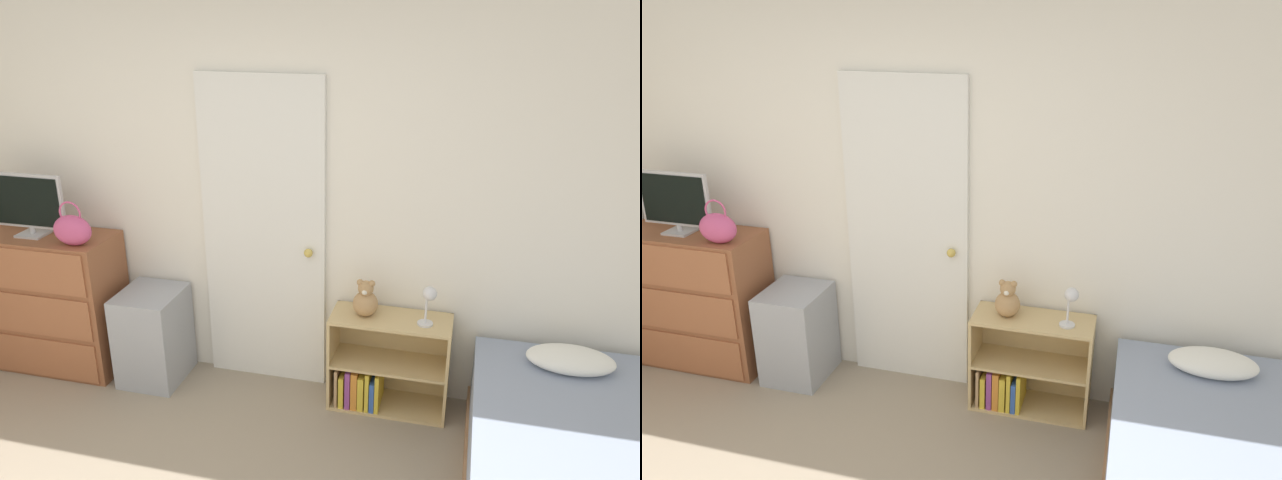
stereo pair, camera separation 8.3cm
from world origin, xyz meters
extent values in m
cube|color=white|center=(0.00, 2.11, 1.27)|extent=(10.00, 0.06, 2.55)
cube|color=white|center=(-0.02, 2.06, 1.01)|extent=(0.80, 0.04, 2.03)
sphere|color=gold|center=(0.29, 2.02, 0.95)|extent=(0.06, 0.06, 0.06)
cube|color=brown|center=(-1.50, 1.85, 0.48)|extent=(0.96, 0.42, 0.97)
cube|color=#9D5B39|center=(-1.50, 1.63, 0.16)|extent=(0.88, 0.01, 0.29)
cube|color=#9D5B39|center=(-1.50, 1.63, 0.48)|extent=(0.88, 0.01, 0.29)
cube|color=#9D5B39|center=(-1.50, 1.63, 0.80)|extent=(0.88, 0.01, 0.29)
cube|color=#B7B7BC|center=(-1.54, 1.83, 0.98)|extent=(0.18, 0.16, 0.01)
cylinder|color=#B7B7BC|center=(-1.54, 1.83, 1.00)|extent=(0.04, 0.04, 0.04)
cube|color=#B7B7BC|center=(-1.54, 1.83, 1.20)|extent=(0.52, 0.02, 0.36)
cube|color=black|center=(-1.54, 1.82, 1.20)|extent=(0.48, 0.01, 0.32)
ellipsoid|color=#C64C7F|center=(-1.17, 1.74, 1.07)|extent=(0.26, 0.14, 0.20)
torus|color=#C64C7F|center=(-1.17, 1.74, 1.18)|extent=(0.15, 0.01, 0.15)
cube|color=#999EA8|center=(-0.75, 1.85, 0.32)|extent=(0.39, 0.43, 0.63)
cube|color=tan|center=(0.48, 1.91, 0.31)|extent=(0.02, 0.31, 0.62)
cube|color=tan|center=(1.19, 1.91, 0.31)|extent=(0.02, 0.31, 0.62)
cube|color=tan|center=(0.83, 1.91, 0.01)|extent=(0.70, 0.31, 0.02)
cube|color=tan|center=(0.83, 1.91, 0.31)|extent=(0.70, 0.31, 0.02)
cube|color=tan|center=(0.83, 1.91, 0.61)|extent=(0.70, 0.31, 0.02)
cube|color=tan|center=(0.83, 2.06, 0.31)|extent=(0.73, 0.01, 0.62)
cube|color=tan|center=(0.52, 1.87, 0.15)|extent=(0.02, 0.21, 0.26)
cube|color=gold|center=(0.56, 1.89, 0.13)|extent=(0.03, 0.25, 0.22)
cube|color=#8C3F8C|center=(0.60, 1.85, 0.15)|extent=(0.03, 0.18, 0.26)
cube|color=orange|center=(0.64, 1.89, 0.15)|extent=(0.04, 0.25, 0.26)
cube|color=gold|center=(0.68, 1.88, 0.13)|extent=(0.04, 0.23, 0.23)
cube|color=gold|center=(0.72, 1.86, 0.15)|extent=(0.02, 0.20, 0.26)
cube|color=#3359B2|center=(0.75, 1.87, 0.12)|extent=(0.03, 0.20, 0.20)
cube|color=gold|center=(0.78, 1.90, 0.15)|extent=(0.02, 0.26, 0.26)
sphere|color=tan|center=(0.67, 1.91, 0.70)|extent=(0.15, 0.15, 0.15)
sphere|color=tan|center=(0.67, 1.91, 0.80)|extent=(0.10, 0.10, 0.10)
sphere|color=silver|center=(0.67, 1.87, 0.79)|extent=(0.03, 0.03, 0.03)
sphere|color=tan|center=(0.64, 1.91, 0.84)|extent=(0.04, 0.04, 0.04)
sphere|color=tan|center=(0.71, 1.91, 0.84)|extent=(0.04, 0.04, 0.04)
cylinder|color=silver|center=(1.04, 1.88, 0.63)|extent=(0.09, 0.09, 0.01)
cylinder|color=silver|center=(1.04, 1.88, 0.72)|extent=(0.01, 0.01, 0.17)
sphere|color=silver|center=(1.06, 1.87, 0.83)|extent=(0.08, 0.08, 0.08)
cube|color=#8C99B2|center=(1.85, 1.15, 0.31)|extent=(1.03, 1.77, 0.38)
ellipsoid|color=white|center=(1.85, 1.81, 0.55)|extent=(0.48, 0.28, 0.12)
camera|label=1|loc=(1.24, -1.44, 2.41)|focal=35.00mm
camera|label=2|loc=(1.32, -1.42, 2.41)|focal=35.00mm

